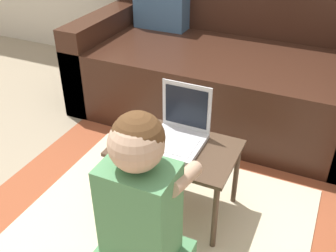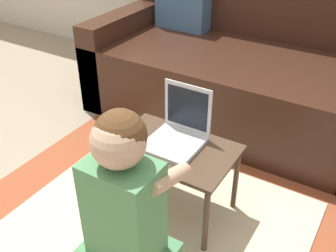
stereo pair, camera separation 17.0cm
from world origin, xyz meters
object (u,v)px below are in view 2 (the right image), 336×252
Objects in this scene: laptop_desk at (173,156)px; person_seated at (125,214)px; couch at (241,67)px; laptop at (177,135)px; computer_mouse at (136,132)px.

laptop_desk is 0.42m from person_seated.
couch is 7.35× the size of laptop.
laptop is 0.46m from person_seated.
couch reaches higher than person_seated.
computer_mouse is (-0.08, -1.03, 0.06)m from couch.
laptop_desk is 2.17× the size of laptop.
laptop is (-0.00, 0.04, 0.09)m from laptop_desk.
computer_mouse is at bearing -94.46° from couch.
laptop_desk is at bearing 3.03° from computer_mouse.
laptop_desk is at bearing -83.98° from couch.
laptop_desk is at bearing -84.35° from laptop.
computer_mouse is (-0.19, -0.01, 0.06)m from laptop_desk.
person_seated is at bearing -59.36° from computer_mouse.
laptop is at bearing -83.96° from couch.
person_seated is at bearing -82.80° from laptop.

